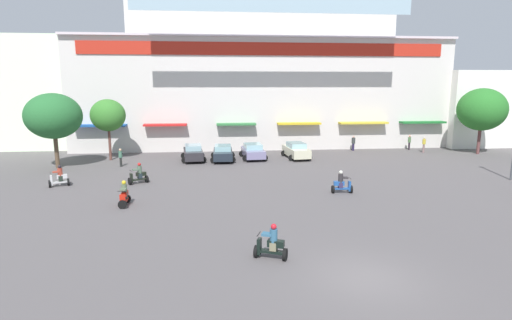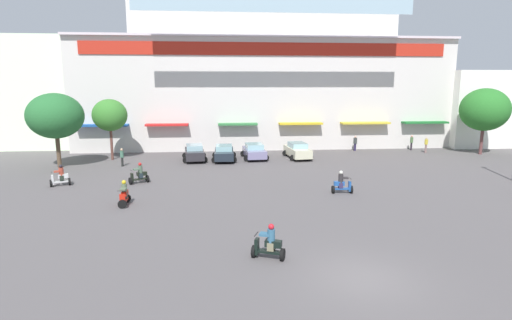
# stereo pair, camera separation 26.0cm
# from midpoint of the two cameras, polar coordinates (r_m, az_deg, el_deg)

# --- Properties ---
(ground_plane) EXTENTS (128.00, 128.00, 0.00)m
(ground_plane) POSITION_cam_midpoint_polar(r_m,az_deg,el_deg) (28.41, 6.01, -4.22)
(ground_plane) COLOR #565152
(colonial_building) EXTENTS (41.78, 19.37, 22.13)m
(colonial_building) POSITION_cam_midpoint_polar(r_m,az_deg,el_deg) (51.33, 0.84, 13.56)
(colonial_building) COLOR silver
(colonial_building) RESTS_ON ground
(flank_building_left) EXTENTS (13.81, 9.06, 12.33)m
(flank_building_left) POSITION_cam_midpoint_polar(r_m,az_deg,el_deg) (55.13, -29.43, 8.15)
(flank_building_left) COLOR #E2FBCF
(flank_building_left) RESTS_ON ground
(flank_building_right) EXTENTS (11.15, 8.22, 8.66)m
(flank_building_right) POSITION_cam_midpoint_polar(r_m,az_deg,el_deg) (56.73, 29.06, 6.36)
(flank_building_right) COLOR white
(flank_building_right) RESTS_ON ground
(plaza_tree_0) EXTENTS (3.25, 2.89, 5.79)m
(plaza_tree_0) POSITION_cam_midpoint_polar(r_m,az_deg,el_deg) (41.23, -19.52, 5.88)
(plaza_tree_0) COLOR brown
(plaza_tree_0) RESTS_ON ground
(plaza_tree_1) EXTENTS (4.84, 4.67, 6.77)m
(plaza_tree_1) POSITION_cam_midpoint_polar(r_m,az_deg,el_deg) (48.06, 29.35, 6.12)
(plaza_tree_1) COLOR brown
(plaza_tree_1) RESTS_ON ground
(plaza_tree_2) EXTENTS (4.69, 4.51, 6.44)m
(plaza_tree_2) POSITION_cam_midpoint_polar(r_m,az_deg,el_deg) (39.07, -25.97, 5.52)
(plaza_tree_2) COLOR brown
(plaza_tree_2) RESTS_ON ground
(parked_car_0) EXTENTS (2.55, 4.16, 1.52)m
(parked_car_0) POSITION_cam_midpoint_polar(r_m,az_deg,el_deg) (39.30, -8.37, 1.03)
(parked_car_0) COLOR #2A282D
(parked_car_0) RESTS_ON ground
(parked_car_1) EXTENTS (2.40, 4.38, 1.47)m
(parked_car_1) POSITION_cam_midpoint_polar(r_m,az_deg,el_deg) (39.06, -4.27, 1.02)
(parked_car_1) COLOR #1E262F
(parked_car_1) RESTS_ON ground
(parked_car_2) EXTENTS (2.60, 4.30, 1.48)m
(parked_car_2) POSITION_cam_midpoint_polar(r_m,az_deg,el_deg) (39.84, -0.06, 1.24)
(parked_car_2) COLOR slate
(parked_car_2) RESTS_ON ground
(parked_car_3) EXTENTS (2.58, 4.52, 1.56)m
(parked_car_3) POSITION_cam_midpoint_polar(r_m,az_deg,el_deg) (40.31, 5.97, 1.35)
(parked_car_3) COLOR beige
(parked_car_3) RESTS_ON ground
(scooter_rider_0) EXTENTS (1.49, 1.15, 1.55)m
(scooter_rider_0) POSITION_cam_midpoint_polar(r_m,az_deg,el_deg) (31.22, -15.72, -2.00)
(scooter_rider_0) COLOR black
(scooter_rider_0) RESTS_ON ground
(scooter_rider_1) EXTENTS (1.40, 0.62, 1.55)m
(scooter_rider_1) POSITION_cam_midpoint_polar(r_m,az_deg,el_deg) (27.97, 12.14, -3.30)
(scooter_rider_1) COLOR black
(scooter_rider_1) RESTS_ON ground
(scooter_rider_2) EXTENTS (1.45, 0.97, 1.56)m
(scooter_rider_2) POSITION_cam_midpoint_polar(r_m,az_deg,el_deg) (32.40, -25.38, -2.18)
(scooter_rider_2) COLOR black
(scooter_rider_2) RESTS_ON ground
(scooter_rider_5) EXTENTS (1.47, 1.00, 1.55)m
(scooter_rider_5) POSITION_cam_midpoint_polar(r_m,az_deg,el_deg) (17.44, 2.23, -11.66)
(scooter_rider_5) COLOR black
(scooter_rider_5) RESTS_ON ground
(scooter_rider_6) EXTENTS (0.54, 1.38, 1.53)m
(scooter_rider_6) POSITION_cam_midpoint_polar(r_m,az_deg,el_deg) (25.91, -17.58, -4.68)
(scooter_rider_6) COLOR black
(scooter_rider_6) RESTS_ON ground
(pedestrian_0) EXTENTS (0.49, 0.49, 1.64)m
(pedestrian_0) POSITION_cam_midpoint_polar(r_m,az_deg,el_deg) (46.90, 22.74, 2.07)
(pedestrian_0) COLOR #806361
(pedestrian_0) RESTS_ON ground
(pedestrian_1) EXTENTS (0.55, 0.55, 1.64)m
(pedestrian_1) POSITION_cam_midpoint_polar(r_m,az_deg,el_deg) (45.89, 13.79, 2.39)
(pedestrian_1) COLOR #261F40
(pedestrian_1) RESTS_ON ground
(pedestrian_2) EXTENTS (0.35, 0.35, 1.61)m
(pedestrian_2) POSITION_cam_midpoint_polar(r_m,az_deg,el_deg) (38.00, -17.97, 0.53)
(pedestrian_2) COLOR black
(pedestrian_2) RESTS_ON ground
(pedestrian_3) EXTENTS (0.42, 0.42, 1.66)m
(pedestrian_3) POSITION_cam_midpoint_polar(r_m,az_deg,el_deg) (48.22, 20.97, 2.43)
(pedestrian_3) COLOR black
(pedestrian_3) RESTS_ON ground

